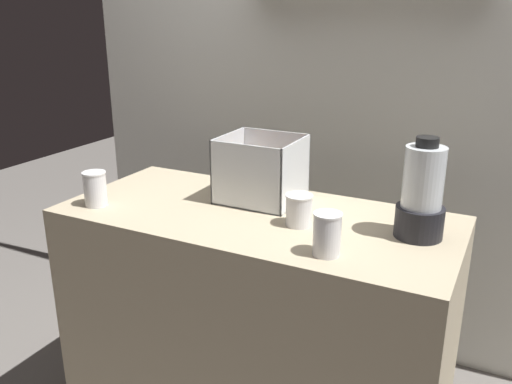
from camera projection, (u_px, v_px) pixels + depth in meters
counter at (256, 324)px, 2.04m from camera, size 1.40×0.64×0.90m
back_wall_unit at (333, 84)px, 2.42m from camera, size 2.60×0.24×2.50m
carrot_display_bin at (260, 181)px, 2.01m from camera, size 0.29×0.26×0.24m
blender_pitcher at (422, 196)px, 1.66m from camera, size 0.15×0.15×0.32m
juice_cup_orange_far_left at (95, 191)px, 1.96m from camera, size 0.09×0.09×0.13m
juice_cup_beet_left at (299, 212)px, 1.78m from camera, size 0.09×0.09×0.11m
juice_cup_beet_middle at (327, 237)px, 1.56m from camera, size 0.09×0.09×0.13m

